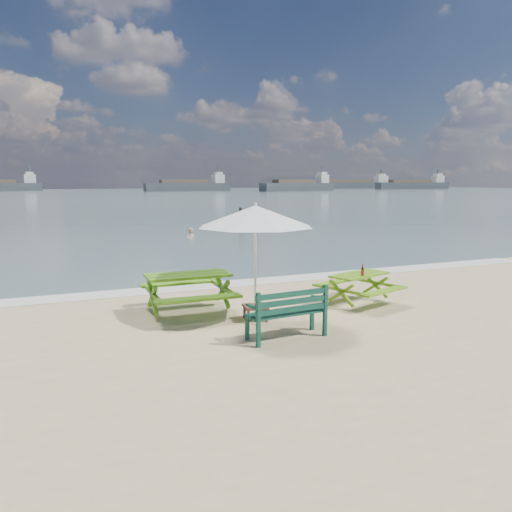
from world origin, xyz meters
name	(u,v)px	position (x,y,z in m)	size (l,w,h in m)	color
sea	(69,197)	(0.00, 85.00, 0.00)	(300.00, 300.00, 0.00)	slate
foam_strip	(218,285)	(0.00, 4.60, 0.01)	(22.00, 0.90, 0.01)	silver
picnic_table_left	(188,294)	(-1.50, 2.15, 0.41)	(1.80, 2.00, 0.85)	#519416
picnic_table_right	(359,289)	(2.37, 1.39, 0.34)	(1.89, 1.99, 0.70)	#609716
park_bench	(286,323)	(-0.34, -0.27, 0.28)	(1.52, 0.62, 0.91)	#0E3D2E
side_table	(255,312)	(-0.40, 1.03, 0.16)	(0.54, 0.54, 0.31)	brown
patio_umbrella	(255,216)	(-0.40, 1.03, 2.13)	(2.72, 2.72, 2.34)	silver
beer_bottle	(362,272)	(2.26, 1.13, 0.79)	(0.07, 0.07, 0.27)	brown
swimmer	(190,243)	(2.51, 16.37, -0.33)	(0.67, 0.54, 1.58)	tan
mooring_pilings	(242,220)	(6.83, 20.23, 0.46)	(0.58, 0.78, 1.41)	black
cargo_ships	(271,186)	(57.53, 125.57, 1.18)	(146.07, 36.03, 4.40)	#3C4247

